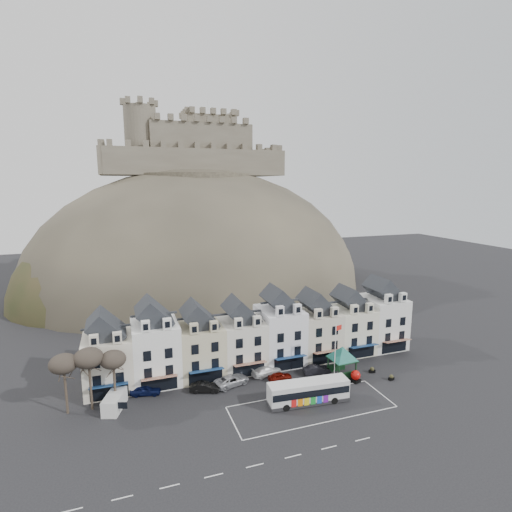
{
  "coord_description": "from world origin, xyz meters",
  "views": [
    {
      "loc": [
        -21.42,
        -42.92,
        29.82
      ],
      "look_at": [
        1.99,
        24.0,
        16.87
      ],
      "focal_mm": 28.0,
      "sensor_mm": 36.0,
      "label": 1
    }
  ],
  "objects_px": {
    "red_buoy": "(356,376)",
    "car_maroon": "(280,377)",
    "car_white": "(267,371)",
    "bus_shelter": "(342,353)",
    "white_van": "(115,402)",
    "flagpole": "(336,348)",
    "car_navy": "(145,390)",
    "car_black": "(205,387)",
    "bus": "(308,391)",
    "car_charcoal": "(317,370)",
    "car_silver": "(232,380)"
  },
  "relations": [
    {
      "from": "white_van",
      "to": "flagpole",
      "type": "bearing_deg",
      "value": 14.94
    },
    {
      "from": "white_van",
      "to": "car_white",
      "type": "relative_size",
      "value": 1.0
    },
    {
      "from": "bus",
      "to": "car_white",
      "type": "xyz_separation_m",
      "value": [
        -2.55,
        9.45,
        -1.02
      ]
    },
    {
      "from": "car_navy",
      "to": "car_white",
      "type": "distance_m",
      "value": 18.49
    },
    {
      "from": "bus",
      "to": "car_maroon",
      "type": "bearing_deg",
      "value": 104.54
    },
    {
      "from": "car_black",
      "to": "car_white",
      "type": "xyz_separation_m",
      "value": [
        10.29,
        1.87,
        0.03
      ]
    },
    {
      "from": "car_white",
      "to": "car_maroon",
      "type": "height_order",
      "value": "car_white"
    },
    {
      "from": "red_buoy",
      "to": "car_charcoal",
      "type": "distance_m",
      "value": 6.08
    },
    {
      "from": "flagpole",
      "to": "car_maroon",
      "type": "distance_m",
      "value": 9.58
    },
    {
      "from": "white_van",
      "to": "car_navy",
      "type": "xyz_separation_m",
      "value": [
        4.14,
        2.5,
        -0.33
      ]
    },
    {
      "from": "car_navy",
      "to": "car_silver",
      "type": "height_order",
      "value": "car_silver"
    },
    {
      "from": "bus",
      "to": "red_buoy",
      "type": "xyz_separation_m",
      "value": [
        9.47,
        2.93,
        -0.82
      ]
    },
    {
      "from": "car_black",
      "to": "bus",
      "type": "bearing_deg",
      "value": -101.58
    },
    {
      "from": "car_black",
      "to": "car_silver",
      "type": "distance_m",
      "value": 4.29
    },
    {
      "from": "red_buoy",
      "to": "car_silver",
      "type": "distance_m",
      "value": 18.83
    },
    {
      "from": "bus_shelter",
      "to": "red_buoy",
      "type": "relative_size",
      "value": 4.13
    },
    {
      "from": "car_navy",
      "to": "car_charcoal",
      "type": "relative_size",
      "value": 1.0
    },
    {
      "from": "car_silver",
      "to": "car_white",
      "type": "distance_m",
      "value": 6.17
    },
    {
      "from": "red_buoy",
      "to": "car_white",
      "type": "distance_m",
      "value": 13.68
    },
    {
      "from": "bus_shelter",
      "to": "car_navy",
      "type": "relative_size",
      "value": 1.75
    },
    {
      "from": "car_navy",
      "to": "car_silver",
      "type": "distance_m",
      "value": 12.51
    },
    {
      "from": "car_white",
      "to": "car_charcoal",
      "type": "bearing_deg",
      "value": -119.37
    },
    {
      "from": "bus_shelter",
      "to": "red_buoy",
      "type": "distance_m",
      "value": 3.87
    },
    {
      "from": "flagpole",
      "to": "white_van",
      "type": "bearing_deg",
      "value": 175.54
    },
    {
      "from": "flagpole",
      "to": "car_charcoal",
      "type": "height_order",
      "value": "flagpole"
    },
    {
      "from": "bus_shelter",
      "to": "car_silver",
      "type": "xyz_separation_m",
      "value": [
        -17.2,
        2.75,
        -2.95
      ]
    },
    {
      "from": "red_buoy",
      "to": "car_navy",
      "type": "xyz_separation_m",
      "value": [
        -30.5,
        6.7,
        -0.2
      ]
    },
    {
      "from": "bus",
      "to": "white_van",
      "type": "height_order",
      "value": "bus"
    },
    {
      "from": "red_buoy",
      "to": "car_charcoal",
      "type": "xyz_separation_m",
      "value": [
        -4.4,
        4.2,
        -0.22
      ]
    },
    {
      "from": "white_van",
      "to": "car_maroon",
      "type": "height_order",
      "value": "white_van"
    },
    {
      "from": "car_silver",
      "to": "car_maroon",
      "type": "height_order",
      "value": "car_silver"
    },
    {
      "from": "flagpole",
      "to": "car_white",
      "type": "distance_m",
      "value": 11.44
    },
    {
      "from": "bus",
      "to": "car_maroon",
      "type": "xyz_separation_m",
      "value": [
        -1.24,
        7.13,
        -1.12
      ]
    },
    {
      "from": "white_van",
      "to": "car_black",
      "type": "height_order",
      "value": "white_van"
    },
    {
      "from": "red_buoy",
      "to": "white_van",
      "type": "distance_m",
      "value": 34.9
    },
    {
      "from": "car_white",
      "to": "bus_shelter",
      "type": "bearing_deg",
      "value": -122.0
    },
    {
      "from": "white_van",
      "to": "car_maroon",
      "type": "xyz_separation_m",
      "value": [
        23.94,
        0.0,
        -0.43
      ]
    },
    {
      "from": "red_buoy",
      "to": "car_maroon",
      "type": "xyz_separation_m",
      "value": [
        -10.71,
        4.2,
        -0.3
      ]
    },
    {
      "from": "red_buoy",
      "to": "car_maroon",
      "type": "height_order",
      "value": "red_buoy"
    },
    {
      "from": "red_buoy",
      "to": "car_black",
      "type": "xyz_separation_m",
      "value": [
        -22.31,
        4.65,
        -0.22
      ]
    },
    {
      "from": "red_buoy",
      "to": "car_black",
      "type": "bearing_deg",
      "value": 168.21
    },
    {
      "from": "flagpole",
      "to": "car_white",
      "type": "height_order",
      "value": "flagpole"
    },
    {
      "from": "bus_shelter",
      "to": "car_navy",
      "type": "distance_m",
      "value": 30.08
    },
    {
      "from": "car_navy",
      "to": "car_silver",
      "type": "relative_size",
      "value": 0.8
    },
    {
      "from": "car_navy",
      "to": "car_maroon",
      "type": "bearing_deg",
      "value": -84.3
    },
    {
      "from": "car_charcoal",
      "to": "flagpole",
      "type": "bearing_deg",
      "value": -138.46
    },
    {
      "from": "car_silver",
      "to": "red_buoy",
      "type": "bearing_deg",
      "value": -123.53
    },
    {
      "from": "bus_shelter",
      "to": "red_buoy",
      "type": "height_order",
      "value": "bus_shelter"
    },
    {
      "from": "red_buoy",
      "to": "flagpole",
      "type": "height_order",
      "value": "flagpole"
    },
    {
      "from": "car_navy",
      "to": "red_buoy",
      "type": "bearing_deg",
      "value": -89.49
    }
  ]
}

